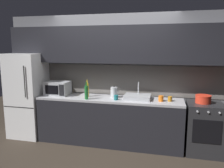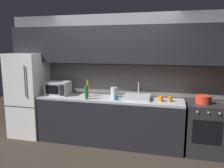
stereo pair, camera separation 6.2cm
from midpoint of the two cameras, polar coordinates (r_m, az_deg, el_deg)
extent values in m
plane|color=#2D261E|center=(3.76, -3.97, -20.18)|extent=(10.00, 10.00, 0.00)
cube|color=slate|center=(4.56, 0.98, 1.82)|extent=(4.49, 0.10, 2.50)
cube|color=slate|center=(4.51, 0.82, 1.10)|extent=(4.49, 0.01, 0.60)
cube|color=black|center=(4.30, 0.32, 10.05)|extent=(4.13, 0.34, 0.70)
cube|color=black|center=(4.37, -0.28, -9.59)|extent=(2.75, 0.60, 0.86)
cube|color=#9E9EA3|center=(4.24, -0.28, -3.84)|extent=(2.75, 0.60, 0.04)
cube|color=white|center=(4.98, -20.26, -2.61)|extent=(0.68, 0.66, 1.73)
cube|color=black|center=(4.76, -22.40, -5.44)|extent=(0.67, 0.00, 0.01)
cylinder|color=#333333|center=(4.53, -21.05, 0.63)|extent=(0.02, 0.02, 0.61)
cube|color=#232326|center=(4.29, 22.89, -10.46)|extent=(0.60, 0.60, 0.90)
cube|color=black|center=(3.99, 23.57, -11.32)|extent=(0.45, 0.01, 0.40)
cylinder|color=#B2B2B7|center=(3.86, 21.49, -6.67)|extent=(0.03, 0.02, 0.03)
cylinder|color=#B2B2B7|center=(3.88, 23.92, -6.72)|extent=(0.03, 0.02, 0.03)
cylinder|color=#B2B2B7|center=(3.92, 26.32, -6.77)|extent=(0.03, 0.02, 0.03)
cube|color=#A8AAAF|center=(4.61, -13.26, -1.04)|extent=(0.46, 0.34, 0.27)
cube|color=black|center=(4.49, -14.75, -1.41)|extent=(0.28, 0.01, 0.18)
cube|color=black|center=(4.39, -12.38, -1.55)|extent=(0.10, 0.01, 0.22)
cube|color=#ADAFB5|center=(4.16, 6.95, -3.34)|extent=(0.48, 0.38, 0.08)
cylinder|color=silver|center=(4.26, 7.23, -0.98)|extent=(0.02, 0.02, 0.22)
cylinder|color=#B7BABF|center=(4.25, 0.95, -2.14)|extent=(0.13, 0.13, 0.20)
sphere|color=black|center=(4.23, 0.96, -0.64)|extent=(0.02, 0.02, 0.02)
cone|color=#B7BABF|center=(4.22, 2.10, -1.66)|extent=(0.03, 0.03, 0.05)
cylinder|color=gold|center=(4.35, -5.92, -1.52)|extent=(0.06, 0.06, 0.26)
cylinder|color=gold|center=(4.32, -5.96, 0.65)|extent=(0.02, 0.02, 0.07)
cylinder|color=#1E6B2D|center=(4.13, -6.16, -2.19)|extent=(0.07, 0.07, 0.25)
cylinder|color=#1E6B2D|center=(4.10, -6.20, 0.01)|extent=(0.03, 0.03, 0.07)
cylinder|color=#19666B|center=(4.07, 1.44, -3.49)|extent=(0.07, 0.07, 0.09)
cylinder|color=#B27019|center=(4.09, 15.06, -3.76)|extent=(0.07, 0.07, 0.09)
cylinder|color=orange|center=(4.06, 12.86, -3.70)|extent=(0.09, 0.09, 0.10)
cylinder|color=red|center=(4.14, 22.79, -3.81)|extent=(0.26, 0.26, 0.12)
cylinder|color=red|center=(4.13, 22.85, -2.87)|extent=(0.26, 0.26, 0.02)
camera|label=1|loc=(0.03, -89.57, 0.07)|focal=35.64mm
camera|label=2|loc=(0.03, 90.43, -0.07)|focal=35.64mm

